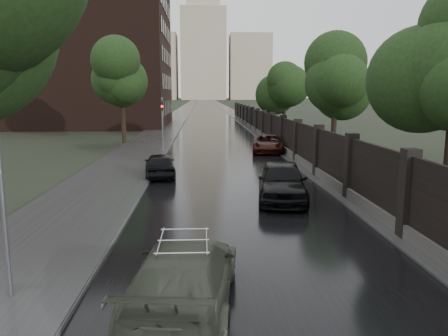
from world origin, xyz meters
TOP-DOWN VIEW (x-y plane):
  - ground at (0.00, 0.00)m, footprint 800.00×800.00m
  - road at (0.00, 190.00)m, footprint 8.00×420.00m
  - sidewalk_left at (-6.00, 190.00)m, footprint 4.00×420.00m
  - verge_right at (5.50, 190.00)m, footprint 3.00×420.00m
  - fence_right at (4.60, 32.01)m, footprint 0.45×75.72m
  - tree_left_far at (-8.00, 30.00)m, footprint 4.25×4.25m
  - tree_right_b at (7.50, 22.00)m, footprint 4.08×4.08m
  - tree_right_c at (7.50, 40.00)m, footprint 4.08×4.08m
  - lamp_post at (-5.40, 1.50)m, footprint 0.25×0.12m
  - traffic_light at (-4.30, 24.99)m, footprint 0.16×0.32m
  - brick_building at (-18.00, 52.00)m, footprint 24.00×18.00m
  - stalinist_tower at (0.00, 300.00)m, footprint 92.00×30.00m
  - volga_sedan at (-1.80, 1.01)m, footprint 2.48×5.00m
  - hatchback_left at (-3.60, 15.15)m, footprint 1.95×3.89m
  - car_right_near at (1.77, 9.89)m, footprint 2.49×4.88m
  - car_right_far at (3.40, 24.40)m, footprint 2.82×5.00m

SIDE VIEW (x-z plane):
  - ground at x=0.00m, z-range 0.00..0.00m
  - road at x=0.00m, z-range 0.00..0.02m
  - verge_right at x=5.50m, z-range 0.00..0.08m
  - sidewalk_left at x=-6.00m, z-range 0.00..0.16m
  - hatchback_left at x=-3.60m, z-range 0.00..1.27m
  - car_right_far at x=3.40m, z-range 0.00..1.32m
  - volga_sedan at x=-1.80m, z-range 0.00..1.40m
  - car_right_near at x=1.77m, z-range 0.00..1.59m
  - fence_right at x=4.60m, z-range -0.34..2.36m
  - traffic_light at x=-4.30m, z-range 0.40..4.40m
  - lamp_post at x=-5.40m, z-range 0.12..5.23m
  - tree_right_b at x=7.50m, z-range 1.44..8.46m
  - tree_right_c at x=7.50m, z-range 1.44..8.46m
  - tree_left_far at x=-8.00m, z-range 1.55..8.94m
  - brick_building at x=-18.00m, z-range 0.00..20.00m
  - stalinist_tower at x=0.00m, z-range -41.12..117.88m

